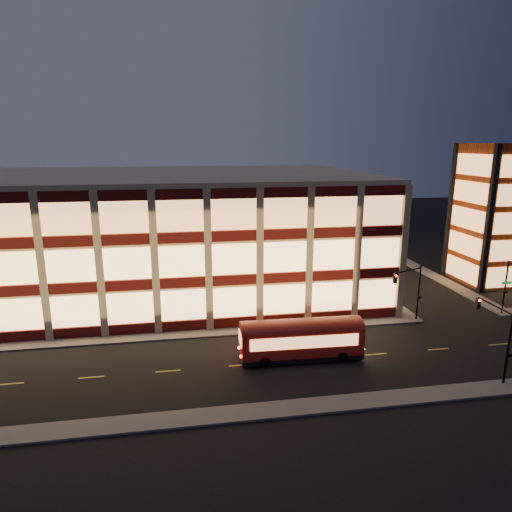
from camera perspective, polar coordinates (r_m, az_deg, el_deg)
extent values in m
plane|color=black|center=(44.37, -8.19, -10.23)|extent=(200.00, 200.00, 0.00)
cube|color=#514F4C|center=(45.31, -12.09, -9.77)|extent=(54.00, 2.00, 0.15)
cube|color=#514F4C|center=(64.71, 12.13, -2.47)|extent=(2.00, 30.00, 0.15)
cube|color=#514F4C|center=(69.48, 20.60, -1.92)|extent=(2.00, 30.00, 0.15)
cube|color=#514F4C|center=(32.90, -7.47, -19.39)|extent=(100.00, 2.00, 0.15)
cube|color=tan|center=(58.60, -11.87, 2.80)|extent=(50.00, 30.00, 14.00)
cube|color=tan|center=(57.66, -12.24, 9.89)|extent=(50.40, 30.40, 0.50)
cube|color=#470C0A|center=(45.90, -12.08, -8.67)|extent=(50.10, 0.25, 1.00)
cube|color=#FFBC6B|center=(45.16, -12.22, -6.20)|extent=(49.00, 0.20, 3.00)
cube|color=#470C0A|center=(64.24, 11.43, -2.02)|extent=(0.25, 30.10, 1.00)
cube|color=#FFBC6B|center=(63.69, 11.50, -0.20)|extent=(0.20, 29.00, 3.00)
cube|color=#470C0A|center=(44.41, -12.37, -3.42)|extent=(50.10, 0.25, 1.00)
cube|color=#FFBC6B|center=(43.85, -12.51, -0.80)|extent=(49.00, 0.20, 3.00)
cube|color=#470C0A|center=(63.18, 11.62, 1.82)|extent=(0.25, 30.10, 1.00)
cube|color=#FFBC6B|center=(62.77, 11.70, 3.69)|extent=(0.20, 29.00, 3.00)
cube|color=#470C0A|center=(43.31, -12.68, 2.14)|extent=(50.10, 0.25, 1.00)
cube|color=#FFBC6B|center=(42.96, -12.83, 4.88)|extent=(49.00, 0.20, 3.00)
cube|color=#470C0A|center=(62.42, 11.82, 5.77)|extent=(0.25, 30.10, 1.00)
cube|color=#FFBC6B|center=(62.15, 11.90, 7.68)|extent=(0.20, 29.00, 3.00)
cube|color=#8C3814|center=(66.98, 27.85, 4.60)|extent=(8.00, 8.00, 18.00)
cube|color=black|center=(61.43, 27.10, 3.96)|extent=(0.60, 0.60, 18.00)
cube|color=black|center=(67.92, 23.13, 5.21)|extent=(0.60, 0.60, 18.00)
cube|color=black|center=(72.54, 28.48, 5.14)|extent=(0.60, 0.60, 18.00)
cube|color=#ED9953|center=(65.26, 29.26, -2.28)|extent=(6.60, 0.16, 2.60)
cube|color=#ED9953|center=(65.99, 24.31, -1.55)|extent=(0.16, 6.60, 2.60)
cube|color=#ED9953|center=(65.23, 24.61, 1.33)|extent=(0.16, 6.60, 2.60)
cube|color=#ED9953|center=(64.65, 24.92, 4.27)|extent=(0.16, 6.60, 2.60)
cube|color=#ED9953|center=(64.23, 25.23, 7.26)|extent=(0.16, 6.60, 2.60)
cube|color=#ED9953|center=(63.99, 25.55, 10.27)|extent=(0.16, 6.60, 2.60)
cylinder|color=black|center=(50.14, 19.64, -4.36)|extent=(0.18, 0.18, 6.00)
cylinder|color=black|center=(47.93, 18.51, -1.73)|extent=(3.56, 1.63, 0.14)
cube|color=black|center=(46.63, 16.99, -2.68)|extent=(0.32, 0.32, 0.95)
sphere|color=#FF0C05|center=(46.40, 17.11, -2.39)|extent=(0.20, 0.20, 0.20)
cube|color=black|center=(50.10, 19.71, -4.87)|extent=(0.25, 0.18, 0.28)
cylinder|color=black|center=(55.65, 28.69, -3.51)|extent=(0.18, 0.18, 6.00)
cube|color=black|center=(55.61, 28.77, -3.96)|extent=(0.25, 0.18, 0.28)
cube|color=#0C7226|center=(55.37, 28.86, -2.96)|extent=(1.20, 0.06, 0.28)
cylinder|color=black|center=(39.92, 28.99, -10.11)|extent=(0.18, 0.18, 6.00)
cylinder|color=black|center=(40.43, 27.70, -5.54)|extent=(0.14, 4.00, 0.14)
cube|color=black|center=(42.09, 26.00, -5.33)|extent=(0.32, 0.32, 0.95)
sphere|color=#FF0C05|center=(41.86, 26.19, -5.02)|extent=(0.20, 0.20, 0.20)
cube|color=black|center=(39.93, 29.10, -10.74)|extent=(0.25, 0.18, 0.28)
cube|color=#A01308|center=(39.78, 5.66, -10.32)|extent=(10.49, 2.92, 2.40)
cube|color=black|center=(40.38, 5.61, -12.14)|extent=(10.49, 2.92, 0.36)
cylinder|color=black|center=(38.73, 1.09, -13.10)|extent=(0.95, 0.34, 0.94)
cylinder|color=black|center=(40.75, 0.58, -11.64)|extent=(0.95, 0.34, 0.94)
cylinder|color=black|center=(40.21, 10.74, -12.28)|extent=(0.95, 0.34, 0.94)
cylinder|color=black|center=(42.17, 9.74, -10.94)|extent=(0.95, 0.34, 0.94)
cube|color=#ED9953|center=(38.47, 6.14, -10.70)|extent=(9.16, 0.34, 1.04)
cube|color=#ED9953|center=(40.83, 5.23, -9.16)|extent=(9.16, 0.34, 1.04)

